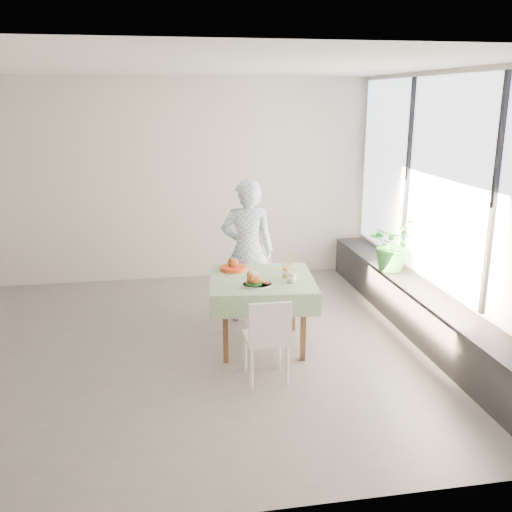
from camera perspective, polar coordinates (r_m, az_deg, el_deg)
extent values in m
plane|color=#5E5B59|center=(6.02, -9.12, -9.33)|extent=(6.00, 6.00, 0.00)
plane|color=white|center=(5.48, -10.43, 18.30)|extent=(6.00, 6.00, 0.00)
cube|color=beige|center=(8.05, -9.93, 7.37)|extent=(6.00, 0.02, 2.80)
cube|color=beige|center=(3.18, -9.23, -5.21)|extent=(6.00, 0.02, 2.80)
cube|color=beige|center=(6.34, 18.55, 4.63)|extent=(0.02, 5.00, 2.80)
cube|color=#D1E0F9|center=(6.29, 18.50, 6.86)|extent=(0.01, 4.80, 2.18)
cube|color=black|center=(6.56, 16.14, -5.30)|extent=(0.40, 4.80, 0.50)
cube|color=brown|center=(5.82, 0.57, -2.51)|extent=(0.99, 0.99, 0.04)
cube|color=silver|center=(5.81, 0.57, -2.27)|extent=(1.15, 1.15, 0.01)
cube|color=white|center=(6.70, 0.10, -2.77)|extent=(0.41, 0.41, 0.04)
cube|color=white|center=(6.80, -0.03, -0.64)|extent=(0.38, 0.07, 0.38)
cube|color=white|center=(5.23, 1.01, -8.18)|extent=(0.39, 0.39, 0.04)
cube|color=white|center=(5.00, 1.43, -6.77)|extent=(0.38, 0.04, 0.38)
imported|color=#84A7D4|center=(6.50, -0.84, 0.52)|extent=(0.66, 0.48, 1.66)
cylinder|color=white|center=(5.58, 0.11, -2.89)|extent=(0.30, 0.30, 0.02)
cylinder|color=#124914|center=(5.57, -0.23, -2.77)|extent=(0.16, 0.16, 0.02)
ellipsoid|color=#9C5325|center=(5.55, -0.23, -2.31)|extent=(0.14, 0.13, 0.11)
ellipsoid|color=white|center=(5.54, -0.24, -1.83)|extent=(0.10, 0.09, 0.07)
cylinder|color=#A52110|center=(5.57, 1.06, -2.67)|extent=(0.05, 0.05, 0.03)
cylinder|color=white|center=(5.82, 3.12, -1.47)|extent=(0.10, 0.10, 0.14)
cylinder|color=orange|center=(5.83, 3.12, -1.62)|extent=(0.09, 0.09, 0.10)
cylinder|color=white|center=(5.80, 3.13, -0.79)|extent=(0.10, 0.10, 0.01)
cylinder|color=yellow|center=(5.79, 3.20, -0.30)|extent=(0.01, 0.04, 0.19)
cylinder|color=white|center=(5.67, 3.61, -2.02)|extent=(0.09, 0.09, 0.13)
cylinder|color=#F5F1CD|center=(5.67, 3.61, -2.16)|extent=(0.08, 0.08, 0.09)
cylinder|color=white|center=(5.65, 3.62, -1.36)|extent=(0.10, 0.10, 0.01)
cylinder|color=yellow|center=(5.64, 3.69, -0.90)|extent=(0.01, 0.03, 0.18)
cylinder|color=red|center=(6.07, -2.28, -1.23)|extent=(0.28, 0.28, 0.04)
cylinder|color=white|center=(6.06, -2.28, -1.12)|extent=(0.24, 0.24, 0.02)
ellipsoid|color=#9C5325|center=(6.05, -2.28, -0.70)|extent=(0.12, 0.12, 0.11)
imported|color=#256F27|center=(7.02, 13.39, 1.19)|extent=(0.76, 0.77, 0.65)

